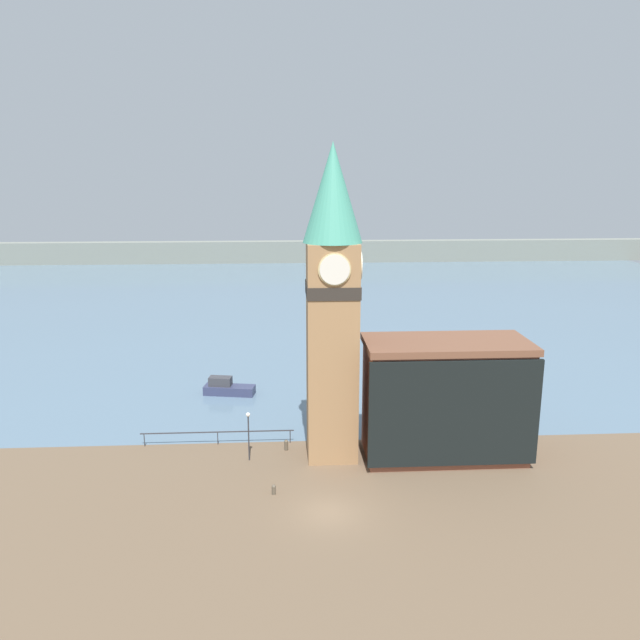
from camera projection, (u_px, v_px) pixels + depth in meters
The scene contains 10 objects.
ground_plane at pixel (330, 513), 39.26m from camera, with size 160.00×160.00×0.00m, color brown.
water at pixel (300, 295), 107.99m from camera, with size 160.00×120.00×0.00m.
far_shoreline at pixel (296, 252), 146.24m from camera, with size 180.00×3.00×5.00m.
pier_railing at pixel (218, 433), 48.83m from camera, with size 11.98×0.08×1.09m.
clock_tower at pixel (332, 297), 44.51m from camera, with size 4.18×4.18×22.95m.
pier_building at pixel (445, 399), 46.20m from camera, with size 12.16×5.81×8.96m.
boat_near at pixel (227, 388), 59.97m from camera, with size 5.03×2.36×1.72m.
mooring_bollard_near at pixel (286, 444), 47.98m from camera, with size 0.32×0.32×0.84m.
mooring_bollard_far at pixel (274, 489), 41.43m from camera, with size 0.29×0.29×0.68m.
lamp_post at pixel (248, 427), 45.79m from camera, with size 0.32×0.32×3.77m.
Camera 1 is at (-2.62, -35.25, 20.98)m, focal length 35.00 mm.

